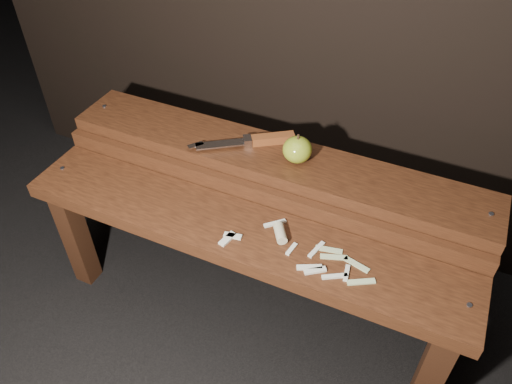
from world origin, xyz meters
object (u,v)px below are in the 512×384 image
at_px(bench_front_tier, 237,248).
at_px(knife, 259,140).
at_px(apple, 297,150).
at_px(bench_rear_tier, 272,179).

height_order(bench_front_tier, knife, knife).
xyz_separation_m(apple, knife, (-0.12, 0.02, -0.02)).
bearing_deg(bench_rear_tier, knife, 150.61).
bearing_deg(bench_rear_tier, apple, 3.60).
xyz_separation_m(bench_front_tier, knife, (-0.05, 0.26, 0.16)).
bearing_deg(bench_rear_tier, bench_front_tier, -90.00).
distance_m(bench_front_tier, knife, 0.31).
relative_size(bench_front_tier, apple, 14.60).
xyz_separation_m(bench_rear_tier, knife, (-0.05, 0.03, 0.10)).
relative_size(apple, knife, 0.32).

